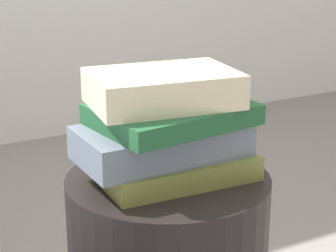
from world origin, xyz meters
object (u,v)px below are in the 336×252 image
Objects in this scene: book_forest at (174,115)px; book_cream at (163,88)px; book_slate at (161,140)px; book_olive at (172,165)px.

book_cream is (-0.01, 0.01, 0.05)m from book_forest.
book_forest reaches higher than book_slate.
book_slate is 0.05m from book_forest.
book_slate reaches higher than book_olive.
book_cream reaches higher than book_forest.
book_forest reaches higher than book_olive.
book_forest is at bearing -21.80° from book_slate.
book_forest is at bearing -29.67° from book_cream.
book_olive is 0.14m from book_cream.
book_olive is 0.09m from book_forest.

